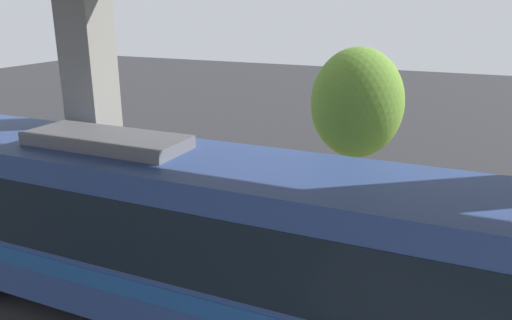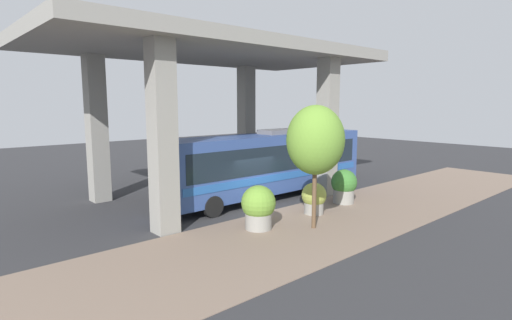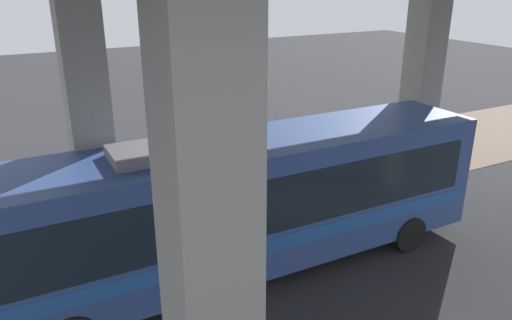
{
  "view_description": "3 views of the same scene",
  "coord_description": "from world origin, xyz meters",
  "px_view_note": "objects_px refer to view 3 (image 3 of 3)",
  "views": [
    {
      "loc": [
        9.36,
        2.96,
        6.1
      ],
      "look_at": [
        -1.19,
        -1.71,
        2.47
      ],
      "focal_mm": 35.0,
      "sensor_mm": 36.0,
      "label": 1
    },
    {
      "loc": [
        -13.53,
        12.65,
        5.15
      ],
      "look_at": [
        1.0,
        -0.22,
        2.38
      ],
      "focal_mm": 28.0,
      "sensor_mm": 36.0,
      "label": 2
    },
    {
      "loc": [
        11.85,
        -6.82,
        7.14
      ],
      "look_at": [
        -1.21,
        0.08,
        1.57
      ],
      "focal_mm": 35.0,
      "sensor_mm": 36.0,
      "label": 3
    }
  ],
  "objects_px": {
    "bus": "(239,201)",
    "street_tree_near": "(233,83)",
    "fire_hydrant": "(282,194)",
    "planter_back": "(207,186)",
    "planter_front": "(123,203)",
    "planter_middle": "(299,163)"
  },
  "relations": [
    {
      "from": "planter_middle",
      "to": "planter_back",
      "type": "relative_size",
      "value": 1.23
    },
    {
      "from": "bus",
      "to": "planter_front",
      "type": "relative_size",
      "value": 7.28
    },
    {
      "from": "fire_hydrant",
      "to": "planter_middle",
      "type": "height_order",
      "value": "planter_middle"
    },
    {
      "from": "planter_front",
      "to": "bus",
      "type": "bearing_deg",
      "value": 29.68
    },
    {
      "from": "planter_back",
      "to": "fire_hydrant",
      "type": "bearing_deg",
      "value": 61.15
    },
    {
      "from": "planter_front",
      "to": "street_tree_near",
      "type": "bearing_deg",
      "value": 111.18
    },
    {
      "from": "fire_hydrant",
      "to": "street_tree_near",
      "type": "relative_size",
      "value": 0.2
    },
    {
      "from": "fire_hydrant",
      "to": "planter_back",
      "type": "relative_size",
      "value": 0.69
    },
    {
      "from": "bus",
      "to": "street_tree_near",
      "type": "height_order",
      "value": "street_tree_near"
    },
    {
      "from": "fire_hydrant",
      "to": "street_tree_near",
      "type": "xyz_separation_m",
      "value": [
        -2.57,
        -0.45,
        3.15
      ]
    },
    {
      "from": "planter_back",
      "to": "street_tree_near",
      "type": "distance_m",
      "value": 3.63
    },
    {
      "from": "planter_back",
      "to": "street_tree_near",
      "type": "relative_size",
      "value": 0.29
    },
    {
      "from": "fire_hydrant",
      "to": "street_tree_near",
      "type": "distance_m",
      "value": 4.09
    },
    {
      "from": "bus",
      "to": "fire_hydrant",
      "type": "xyz_separation_m",
      "value": [
        -2.66,
        2.8,
        -1.5
      ]
    },
    {
      "from": "fire_hydrant",
      "to": "planter_front",
      "type": "height_order",
      "value": "planter_front"
    },
    {
      "from": "planter_front",
      "to": "planter_back",
      "type": "relative_size",
      "value": 1.2
    },
    {
      "from": "fire_hydrant",
      "to": "planter_front",
      "type": "distance_m",
      "value": 4.91
    },
    {
      "from": "bus",
      "to": "street_tree_near",
      "type": "distance_m",
      "value": 5.96
    },
    {
      "from": "planter_middle",
      "to": "planter_back",
      "type": "height_order",
      "value": "planter_middle"
    },
    {
      "from": "fire_hydrant",
      "to": "planter_back",
      "type": "height_order",
      "value": "planter_back"
    },
    {
      "from": "planter_front",
      "to": "street_tree_near",
      "type": "distance_m",
      "value": 5.43
    },
    {
      "from": "bus",
      "to": "planter_middle",
      "type": "height_order",
      "value": "bus"
    }
  ]
}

